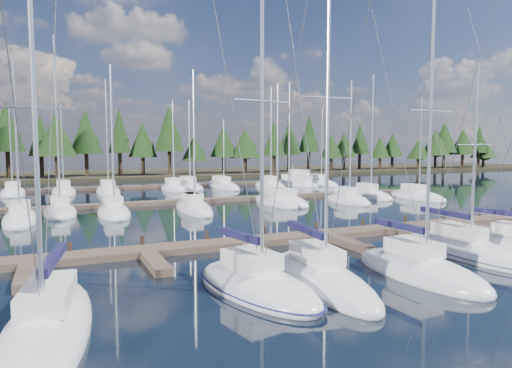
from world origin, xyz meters
name	(u,v)px	position (x,y,z in m)	size (l,w,h in m)	color
ground	(254,214)	(0.00, 30.00, 0.00)	(260.00, 260.00, 0.00)	black
far_shore	(141,174)	(0.00, 90.00, 0.30)	(220.00, 30.00, 0.60)	#2C2818
main_dock	(329,236)	(0.00, 17.36, 0.20)	(44.00, 6.13, 0.90)	brown
back_docks	(194,192)	(0.00, 49.58, 0.20)	(50.00, 21.80, 0.40)	brown
front_sailboat_0	(47,330)	(-17.02, 7.67, 0.28)	(4.16, 10.58, 13.44)	silver
front_sailboat_1	(256,285)	(-8.88, 9.30, 0.29)	(4.71, 8.54, 14.68)	silver
front_sailboat_2	(320,278)	(-5.80, 9.10, 0.30)	(3.44, 9.39, 15.11)	silver
front_sailboat_3	(419,270)	(-0.80, 8.27, 0.29)	(3.07, 8.09, 14.26)	silver
front_sailboat_4	(464,251)	(4.63, 10.48, 0.27)	(3.15, 9.61, 11.47)	silver
back_sailboat_rows	(205,195)	(0.07, 45.01, 0.26)	(46.68, 33.69, 16.60)	silver
motor_yacht_right	(297,183)	(17.86, 54.08, 0.47)	(5.47, 8.81, 4.17)	silver
tree_line	(148,140)	(-0.13, 80.16, 7.33)	(185.15, 11.48, 13.62)	black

